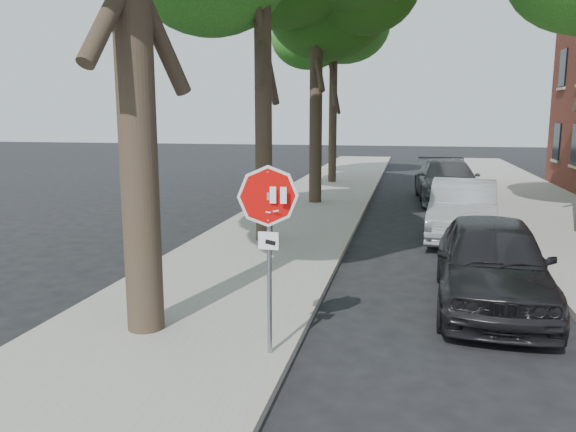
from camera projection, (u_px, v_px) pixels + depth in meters
name	position (u px, v px, depth m)	size (l,w,h in m)	color
ground	(320.00, 365.00, 7.66)	(120.00, 120.00, 0.00)	black
sidewalk_left	(303.00, 212.00, 19.72)	(4.00, 55.00, 0.12)	gray
sidewalk_right	(564.00, 221.00, 17.95)	(4.00, 55.00, 0.12)	gray
curb_left	(361.00, 214.00, 19.29)	(0.12, 55.00, 0.13)	#9E9384
curb_right	(496.00, 218.00, 18.38)	(0.12, 55.00, 0.13)	#9E9384
stop_sign	(269.00, 224.00, 7.44)	(0.76, 0.34, 2.61)	gray
tree_far	(334.00, 36.00, 27.29)	(5.29, 4.91, 9.33)	black
car_a	(492.00, 262.00, 9.96)	(1.89, 4.71, 1.60)	black
car_b	(463.00, 210.00, 15.58)	(1.71, 4.89, 1.61)	#A8AAB0
car_c	(447.00, 181.00, 22.33)	(2.32, 5.70, 1.65)	#434246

